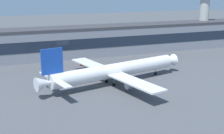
{
  "coord_description": "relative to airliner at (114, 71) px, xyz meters",
  "views": [
    {
      "loc": [
        -31.64,
        -92.89,
        32.7
      ],
      "look_at": [
        5.45,
        4.83,
        5.0
      ],
      "focal_mm": 47.54,
      "sensor_mm": 36.0,
      "label": 1
    }
  ],
  "objects": [
    {
      "name": "ground_plane",
      "position": [
        -4.54,
        -0.61,
        -4.8
      ],
      "size": [
        600.0,
        600.0,
        0.0
      ],
      "primitive_type": "plane",
      "color": "#4C4F54"
    },
    {
      "name": "terminal_building",
      "position": [
        -4.54,
        47.56,
        2.59
      ],
      "size": [
        198.22,
        15.31,
        14.72
      ],
      "color": "gray",
      "rests_on": "ground_plane"
    },
    {
      "name": "airliner",
      "position": [
        0.0,
        0.0,
        0.0
      ],
      "size": [
        57.25,
        49.59,
        15.3
      ],
      "color": "white",
      "rests_on": "ground_plane"
    },
    {
      "name": "control_tower",
      "position": [
        75.93,
        50.59,
        17.27
      ],
      "size": [
        10.39,
        10.39,
        35.75
      ],
      "color": "#B7B7B2",
      "rests_on": "ground_plane"
    },
    {
      "name": "baggage_tug",
      "position": [
        -2.91,
        28.03,
        -3.71
      ],
      "size": [
        3.71,
        4.09,
        1.85
      ],
      "color": "red",
      "rests_on": "ground_plane"
    }
  ]
}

